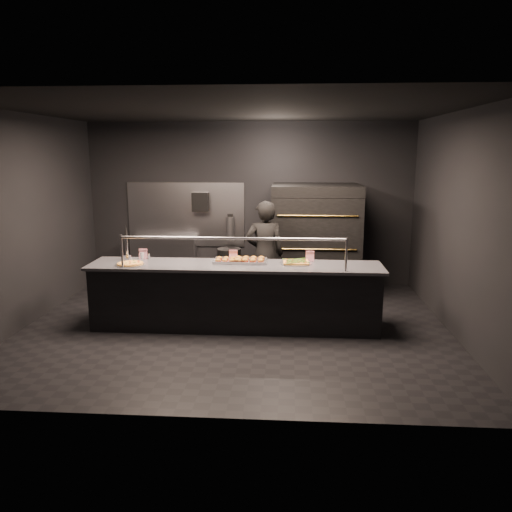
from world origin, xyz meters
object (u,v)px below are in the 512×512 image
at_px(slider_tray_b, 249,260).
at_px(prep_shelf, 165,260).
at_px(fire_extinguisher, 230,228).
at_px(pizza_oven, 315,239).
at_px(square_pizza, 296,262).
at_px(round_pizza, 130,264).
at_px(service_counter, 235,296).
at_px(towel_dispenser, 201,202).
at_px(worker, 265,254).
at_px(trash_bin, 229,268).
at_px(beer_tap, 127,250).

bearing_deg(slider_tray_b, prep_shelf, 129.43).
distance_m(fire_extinguisher, slider_tray_b, 2.32).
xyz_separation_m(pizza_oven, square_pizza, (-0.35, -1.80, -0.03)).
xyz_separation_m(slider_tray_b, square_pizza, (0.66, -0.05, -0.01)).
relative_size(pizza_oven, fire_extinguisher, 3.78).
bearing_deg(round_pizza, slider_tray_b, 9.51).
height_order(service_counter, pizza_oven, pizza_oven).
height_order(towel_dispenser, fire_extinguisher, towel_dispenser).
relative_size(service_counter, towel_dispenser, 11.71).
distance_m(slider_tray_b, square_pizza, 0.66).
bearing_deg(worker, fire_extinguisher, -71.01).
bearing_deg(fire_extinguisher, pizza_oven, -17.89).
height_order(service_counter, trash_bin, service_counter).
relative_size(service_counter, trash_bin, 5.65).
distance_m(prep_shelf, trash_bin, 1.27).
distance_m(service_counter, fire_extinguisher, 2.50).
height_order(beer_tap, worker, worker).
bearing_deg(worker, slider_tray_b, 70.67).
bearing_deg(pizza_oven, trash_bin, 171.49).
relative_size(pizza_oven, beer_tap, 3.82).
bearing_deg(beer_tap, worker, 23.24).
bearing_deg(slider_tray_b, worker, 79.25).
xyz_separation_m(towel_dispenser, fire_extinguisher, (0.55, 0.01, -0.49)).
distance_m(prep_shelf, worker, 2.38).
bearing_deg(beer_tap, towel_dispenser, 72.28).
xyz_separation_m(towel_dispenser, slider_tray_b, (1.09, -2.25, -0.60)).
bearing_deg(pizza_oven, towel_dispenser, 166.86).
bearing_deg(slider_tray_b, round_pizza, -170.49).
relative_size(towel_dispenser, beer_tap, 0.70).
xyz_separation_m(slider_tray_b, trash_bin, (-0.54, 1.99, -0.59)).
height_order(beer_tap, slider_tray_b, beer_tap).
xyz_separation_m(beer_tap, round_pizza, (0.15, -0.33, -0.13)).
relative_size(towel_dispenser, round_pizza, 0.85).
bearing_deg(slider_tray_b, beer_tap, 178.23).
height_order(pizza_oven, worker, pizza_oven).
xyz_separation_m(slider_tray_b, worker, (0.17, 0.90, -0.09)).
relative_size(fire_extinguisher, beer_tap, 1.01).
relative_size(pizza_oven, slider_tray_b, 3.73).
bearing_deg(slider_tray_b, trash_bin, 105.10).
xyz_separation_m(pizza_oven, beer_tap, (-2.80, -1.70, 0.10)).
height_order(fire_extinguisher, square_pizza, fire_extinguisher).
bearing_deg(towel_dispenser, beer_tap, -107.72).
bearing_deg(round_pizza, towel_dispenser, 77.69).
relative_size(prep_shelf, worker, 0.70).
xyz_separation_m(prep_shelf, square_pizza, (2.45, -2.22, 0.49)).
height_order(pizza_oven, fire_extinguisher, pizza_oven).
relative_size(prep_shelf, towel_dispenser, 3.43).
distance_m(towel_dispenser, trash_bin, 1.34).
bearing_deg(prep_shelf, slider_tray_b, -50.57).
xyz_separation_m(service_counter, towel_dispenser, (-0.90, 2.39, 1.09)).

